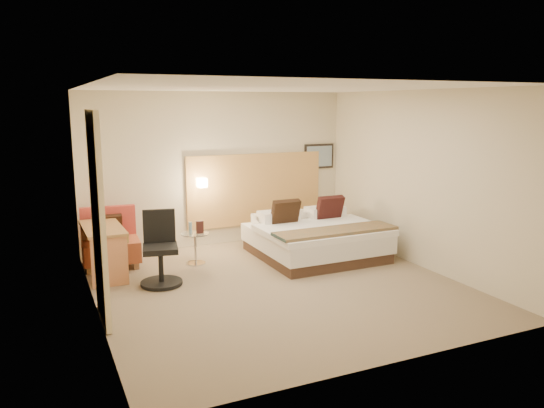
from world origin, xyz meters
name	(u,v)px	position (x,y,z in m)	size (l,w,h in m)	color
floor	(278,286)	(0.00, 0.00, -0.01)	(4.80, 5.00, 0.02)	#786650
ceiling	(278,87)	(0.00, 0.00, 2.71)	(4.80, 5.00, 0.02)	white
wall_back	(218,169)	(0.00, 2.51, 1.35)	(4.80, 0.02, 2.70)	beige
wall_front	(393,230)	(0.00, -2.51, 1.35)	(4.80, 0.02, 2.70)	beige
wall_left	(90,204)	(-2.41, 0.00, 1.35)	(0.02, 5.00, 2.70)	beige
wall_right	(421,179)	(2.41, 0.00, 1.35)	(0.02, 5.00, 2.70)	beige
headboard_panel	(256,189)	(0.70, 2.47, 0.95)	(2.60, 0.04, 1.30)	tan
art_frame	(319,156)	(2.02, 2.48, 1.50)	(0.62, 0.03, 0.47)	black
art_canvas	(319,156)	(2.02, 2.46, 1.50)	(0.54, 0.01, 0.39)	#7890A5
lamp_arm	(201,182)	(-0.35, 2.42, 1.15)	(0.02, 0.02, 0.12)	white
lamp_shade	(202,183)	(-0.35, 2.36, 1.15)	(0.15, 0.15, 0.15)	beige
curtain	(98,218)	(-2.36, -0.25, 1.22)	(0.06, 0.90, 2.42)	beige
bottle_a	(190,228)	(-0.82, 1.49, 0.58)	(0.05, 0.05, 0.18)	#84B2CD
menu_folder	(200,227)	(-0.68, 1.43, 0.59)	(0.12, 0.04, 0.20)	#3E1C19
bed	(315,238)	(1.18, 1.07, 0.31)	(1.99, 1.91, 0.95)	#3D291E
lounge_chair	(110,243)	(-1.98, 1.95, 0.36)	(0.88, 0.78, 0.89)	#A3814D
side_table	(195,247)	(-0.75, 1.46, 0.28)	(0.53, 0.53, 0.50)	silver
desk	(104,237)	(-2.11, 1.46, 0.58)	(0.57, 1.19, 0.74)	#A57440
desk_chair	(160,255)	(-1.46, 0.74, 0.42)	(0.68, 0.68, 1.03)	black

